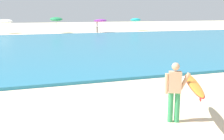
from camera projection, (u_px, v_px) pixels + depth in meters
The scene contains 8 objects.
ground_plane at pixel (59, 135), 7.16m from camera, with size 160.00×160.00×0.00m, color beige.
sea at pixel (27, 47), 24.61m from camera, with size 120.00×28.00×0.14m, color teal.
surfer_with_board at pixel (184, 87), 7.82m from camera, with size 1.38×2.33×1.73m.
beach_umbrella_1 at pixel (5, 21), 41.15m from camera, with size 2.08×2.12×2.15m.
beach_umbrella_2 at pixel (56, 19), 41.70m from camera, with size 1.87×1.91×2.42m.
beach_umbrella_3 at pixel (100, 21), 43.34m from camera, with size 2.03×2.06×2.11m.
beach_umbrella_4 at pixel (135, 20), 47.50m from camera, with size 1.75×1.78×2.12m.
beachgoer_near_row_right at pixel (97, 27), 43.44m from camera, with size 0.32×0.20×1.58m.
Camera 1 is at (-0.89, -6.74, 3.10)m, focal length 44.87 mm.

